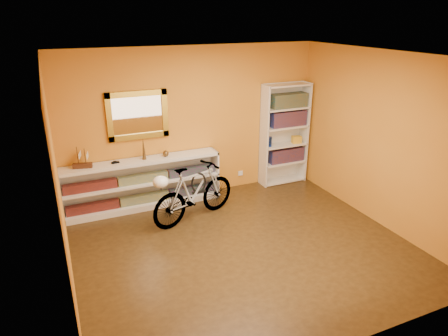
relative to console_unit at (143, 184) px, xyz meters
name	(u,v)px	position (x,y,z in m)	size (l,w,h in m)	color
floor	(244,248)	(0.98, -1.81, -0.43)	(4.50, 4.00, 0.01)	#2F1F0D
ceiling	(248,56)	(0.98, -1.81, 2.18)	(4.50, 4.00, 0.01)	silver
back_wall	(194,124)	(0.98, 0.19, 0.88)	(4.50, 0.01, 2.60)	#C4761D
left_wall	(58,189)	(-1.28, -1.81, 0.88)	(0.01, 4.00, 2.60)	#C4761D
right_wall	(381,140)	(3.23, -1.81, 0.88)	(0.01, 4.00, 2.60)	#C4761D
gilt_mirror	(138,115)	(0.03, 0.15, 1.12)	(0.98, 0.06, 0.78)	olive
wall_socket	(240,173)	(1.88, 0.17, -0.17)	(0.09, 0.01, 0.09)	silver
console_unit	(143,184)	(0.00, 0.00, 0.00)	(2.60, 0.35, 0.85)	silver
cd_row_lower	(145,198)	(0.00, -0.02, -0.26)	(2.50, 0.13, 0.14)	black
cd_row_upper	(143,178)	(0.00, -0.02, 0.11)	(2.50, 0.13, 0.14)	navy
model_ship	(81,157)	(-0.91, 0.00, 0.60)	(0.29, 0.11, 0.34)	#381D0F
toy_car	(116,163)	(-0.41, 0.00, 0.43)	(0.00, 0.00, 0.00)	black
bronze_ornament	(144,148)	(0.05, 0.00, 0.61)	(0.06, 0.06, 0.37)	brown
decorative_orb	(166,154)	(0.41, 0.00, 0.48)	(0.10, 0.10, 0.10)	brown
bookcase	(284,135)	(2.71, 0.03, 0.52)	(0.90, 0.30, 1.90)	silver
book_row_a	(286,155)	(2.76, 0.03, 0.12)	(0.70, 0.22, 0.26)	maroon
book_row_b	(288,118)	(2.76, 0.03, 0.83)	(0.70, 0.22, 0.28)	maroon
book_row_c	(289,100)	(2.76, 0.03, 1.16)	(0.70, 0.22, 0.25)	#184C54
travel_mug	(270,142)	(2.38, 0.01, 0.43)	(0.08, 0.08, 0.18)	#163099
red_tin	(276,103)	(2.51, 0.06, 1.13)	(0.14, 0.14, 0.18)	maroon
yellow_bag	(297,140)	(2.96, -0.01, 0.41)	(0.17, 0.12, 0.13)	gold
bicycle	(194,192)	(0.63, -0.74, 0.04)	(1.57, 0.41, 0.92)	silver
helmet	(161,182)	(0.07, -0.93, 0.39)	(0.23, 0.22, 0.17)	white
u_lock	(199,183)	(0.72, -0.71, 0.17)	(0.25, 0.25, 0.03)	black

